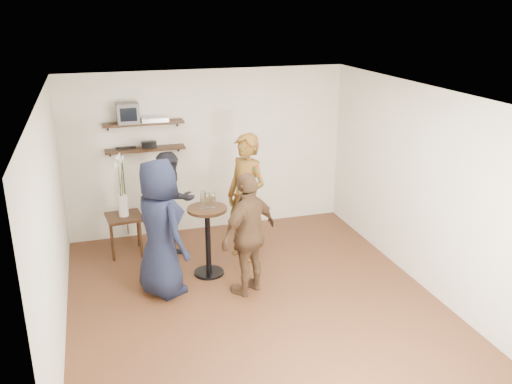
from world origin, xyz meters
TOP-DOWN VIEW (x-y plane):
  - room at (0.00, 0.00)m, footprint 4.58×5.08m
  - shelf_upper at (-1.00, 2.38)m, footprint 1.20×0.25m
  - shelf_lower at (-1.00, 2.38)m, footprint 1.20×0.25m
  - crt_monitor at (-1.22, 2.38)m, footprint 0.32×0.30m
  - dvd_deck at (-0.83, 2.38)m, footprint 0.40×0.24m
  - radio at (-0.94, 2.38)m, footprint 0.22×0.10m
  - power_strip at (-1.28, 2.42)m, footprint 0.30×0.05m
  - side_table at (-1.42, 1.87)m, footprint 0.55×0.55m
  - vase_lilies at (-1.42, 1.87)m, footprint 0.20×0.20m
  - drinks_table at (-0.38, 0.87)m, footprint 0.53×0.53m
  - wine_glass_fl at (-0.44, 0.85)m, footprint 0.07×0.07m
  - wine_glass_fr at (-0.30, 0.85)m, footprint 0.07×0.07m
  - wine_glass_bl at (-0.42, 0.95)m, footprint 0.07×0.07m
  - wine_glass_br at (-0.37, 0.88)m, footprint 0.07×0.07m
  - person_plaid at (0.27, 1.23)m, footprint 0.72×0.81m
  - person_dark at (-0.76, 1.51)m, footprint 0.98×0.92m
  - person_navy at (-1.05, 0.55)m, footprint 0.89×1.03m
  - person_brown at (0.02, 0.25)m, footprint 1.01×0.84m

SIDE VIEW (x-z plane):
  - side_table at x=-1.42m, z-range 0.20..0.80m
  - drinks_table at x=-0.38m, z-range 0.14..1.11m
  - person_dark at x=-0.76m, z-range 0.00..1.61m
  - person_brown at x=0.02m, z-range 0.00..1.61m
  - person_navy at x=-1.05m, z-range 0.00..1.79m
  - vase_lilies at x=-1.42m, z-range 0.42..1.41m
  - person_plaid at x=0.27m, z-range 0.00..1.85m
  - wine_glass_br at x=-0.37m, z-range 1.01..1.21m
  - wine_glass_fr at x=-0.30m, z-range 1.01..1.22m
  - wine_glass_fl at x=-0.44m, z-range 1.01..1.22m
  - wine_glass_bl at x=-0.42m, z-range 1.01..1.23m
  - room at x=0.00m, z-range -0.04..2.64m
  - shelf_lower at x=-1.00m, z-range 1.43..1.47m
  - power_strip at x=-1.28m, z-range 1.47..1.50m
  - radio at x=-0.94m, z-range 1.47..1.57m
  - shelf_upper at x=-1.00m, z-range 1.83..1.87m
  - dvd_deck at x=-0.83m, z-range 1.87..1.93m
  - crt_monitor at x=-1.22m, z-range 1.87..2.17m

